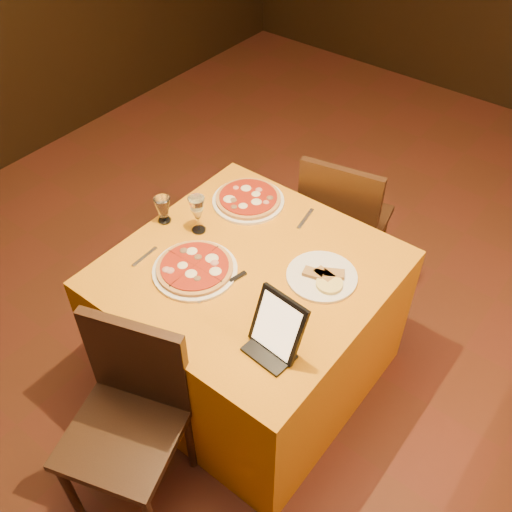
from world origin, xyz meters
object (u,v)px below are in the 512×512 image
Objects in this scene: chair_main_near at (123,436)px; chair_main_far at (346,219)px; pizza_near at (195,269)px; main_table at (250,323)px; pizza_far at (248,200)px; tablet at (278,325)px; wine_glass at (198,214)px; water_glass at (163,210)px.

chair_main_near is 1.00× the size of chair_main_far.
chair_main_far reaches higher than pizza_near.
pizza_far is at bearing 129.33° from main_table.
main_table is 4.51× the size of tablet.
wine_glass is at bearing 128.58° from pizza_near.
tablet is at bearing -11.02° from pizza_near.
main_table is 0.79m from chair_main_near.
wine_glass is at bearing -99.19° from pizza_far.
main_table is at bearing -50.67° from pizza_far.
pizza_far is at bearing 80.81° from wine_glass.
main_table is at bearing 77.92° from chair_main_far.
chair_main_far is at bearing 111.80° from tablet.
chair_main_far is (0.00, 0.84, 0.08)m from main_table.
tablet is at bearing 38.67° from chair_main_near.
pizza_far is 0.31m from wine_glass.
pizza_far is at bearing 48.62° from chair_main_far.
tablet is at bearing -37.57° from main_table.
main_table is 0.45m from pizza_near.
main_table is 0.59m from pizza_far.
pizza_near is 1.89× the size of wine_glass.
pizza_near is at bearing -77.20° from pizza_far.
wine_glass reaches higher than main_table.
pizza_far is 0.87m from tablet.
water_glass is at bearing 154.89° from pizza_near.
tablet is (0.67, -0.30, 0.03)m from wine_glass.
chair_main_far reaches higher than pizza_far.
pizza_far is at bearing 57.91° from water_glass.
main_table is 5.79× the size of wine_glass.
pizza_near is at bearing 68.54° from chair_main_far.
main_table is 0.65m from tablet.
tablet is at bearing -24.40° from wine_glass.
wine_glass reaches higher than water_glass.
wine_glass is (-0.16, 0.20, 0.08)m from pizza_near.
chair_main_near is at bearing -57.48° from water_glass.
tablet reaches higher than chair_main_far.
tablet reaches higher than pizza_near.
chair_main_far is 1.06m from pizza_near.
pizza_near is at bearing 173.72° from tablet.
main_table is 1.21× the size of chair_main_far.
tablet reaches higher than pizza_far.
chair_main_far is 3.73× the size of tablet.
tablet is (0.84, -0.25, 0.06)m from water_glass.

